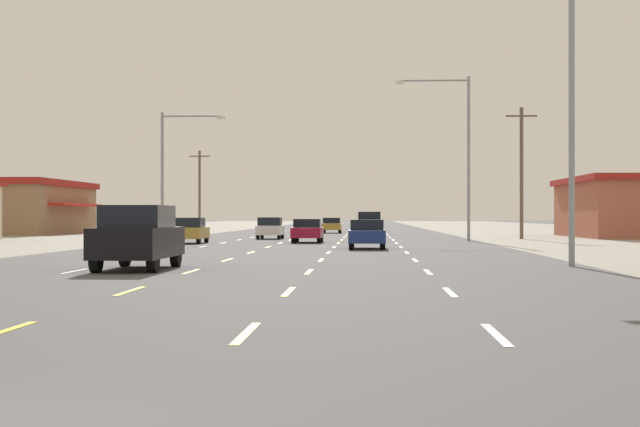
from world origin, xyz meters
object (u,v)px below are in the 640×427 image
Objects in this scene: suv_inner_left_nearest at (138,236)px; streetlight_left_row_1 at (169,165)px; hatchback_inner_left_far at (270,228)px; sedan_center_turn_farthest at (332,225)px; suv_inner_right_farther at (369,223)px; streetlight_right_row_1 at (461,145)px; streetlight_right_row_0 at (559,89)px; sedan_center_turn_midfar at (308,230)px; sedan_inner_right_near at (367,234)px; hatchback_far_left_mid at (190,230)px.

streetlight_left_row_1 reaches higher than suv_inner_left_nearest.
sedan_center_turn_farthest is at bearing 81.51° from hatchback_inner_left_far.
suv_inner_right_farther is 0.57× the size of streetlight_left_row_1.
streetlight_left_row_1 is 19.36m from streetlight_right_row_1.
streetlight_right_row_0 reaches higher than suv_inner_left_nearest.
streetlight_right_row_1 is (19.32, 0.00, 1.25)m from streetlight_left_row_1.
sedan_center_turn_midfar is at bearing -70.71° from hatchback_inner_left_far.
streetlight_right_row_0 is (13.36, 2.41, 4.78)m from suv_inner_left_nearest.
sedan_inner_right_near is 31.91m from suv_inner_right_farther.
suv_inner_right_farther is (3.86, 20.81, 0.27)m from sedan_center_turn_midfar.
sedan_center_turn_midfar is (-3.65, 11.10, 0.00)m from sedan_inner_right_near.
suv_inner_left_nearest is 37.30m from streetlight_right_row_1.
streetlight_right_row_1 is (6.19, 15.43, 5.52)m from sedan_inner_right_near.
streetlight_right_row_1 is (13.07, -4.90, 5.50)m from hatchback_inner_left_far.
sedan_inner_right_near and sedan_center_turn_midfar have the same top height.
hatchback_far_left_mid is 18.74m from streetlight_right_row_1.
sedan_inner_right_near is 1.00× the size of sedan_center_turn_midfar.
sedan_center_turn_midfar is 0.92× the size of suv_inner_right_farther.
streetlight_right_row_1 is at bearing 23.73° from sedan_center_turn_midfar.
suv_inner_right_farther is 49.15m from streetlight_right_row_0.
sedan_center_turn_farthest is (3.74, 63.14, -0.27)m from suv_inner_left_nearest.
sedan_inner_right_near is at bearing 69.61° from suv_inner_left_nearest.
sedan_center_turn_midfar is at bearing -24.51° from streetlight_left_row_1.
streetlight_right_row_1 is (5.98, -16.48, 5.25)m from suv_inner_right_farther.
streetlight_left_row_1 is (-6.06, 34.46, 4.00)m from suv_inner_left_nearest.
suv_inner_right_farther is (0.21, 31.91, 0.27)m from sedan_inner_right_near.
suv_inner_right_farther is at bearing -73.80° from sedan_center_turn_farthest.
hatchback_far_left_mid is 0.87× the size of sedan_center_turn_farthest.
sedan_center_turn_farthest is (7.27, 34.95, -0.03)m from hatchback_far_left_mid.
suv_inner_left_nearest reaches higher than sedan_center_turn_farthest.
sedan_center_turn_midfar is at bearing 15.68° from hatchback_far_left_mid.
suv_inner_left_nearest reaches higher than hatchback_far_left_mid.
hatchback_far_left_mid is 25.19m from suv_inner_right_farther.
suv_inner_left_nearest and suv_inner_right_farther have the same top height.
sedan_center_turn_farthest is at bearing 86.61° from suv_inner_left_nearest.
hatchback_inner_left_far is 0.87× the size of sedan_center_turn_farthest.
suv_inner_left_nearest is 39.37m from hatchback_inner_left_far.
sedan_inner_right_near is at bearing -85.68° from sedan_center_turn_farthest.
suv_inner_right_farther is at bearing 81.86° from suv_inner_left_nearest.
sedan_center_turn_farthest is at bearing 89.45° from sedan_center_turn_midfar.
streetlight_right_row_0 is (6.28, -16.63, 5.06)m from sedan_inner_right_near.
hatchback_inner_left_far is at bearing -98.49° from sedan_center_turn_farthest.
hatchback_far_left_mid is 0.39× the size of streetlight_right_row_0.
streetlight_right_row_0 reaches higher than sedan_center_turn_midfar.
suv_inner_right_farther is at bearing 89.63° from sedan_inner_right_near.
sedan_inner_right_near is 14.00m from hatchback_far_left_mid.
hatchback_far_left_mid is 31.22m from streetlight_right_row_0.
sedan_inner_right_near is 44.23m from sedan_center_turn_farthest.
streetlight_right_row_0 is at bearing -58.80° from streetlight_left_row_1.
hatchback_inner_left_far is (3.72, 11.18, 0.00)m from hatchback_far_left_mid.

